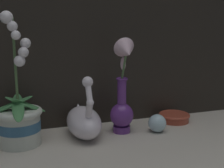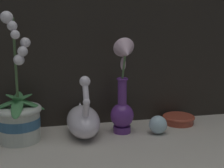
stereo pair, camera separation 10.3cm
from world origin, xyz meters
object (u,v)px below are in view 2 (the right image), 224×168
at_px(swan_figurine, 83,119).
at_px(amber_dish, 178,119).
at_px(glass_sphere, 158,125).
at_px(blue_vase, 123,97).
at_px(orchid_potted_plant, 19,115).

height_order(swan_figurine, amber_dish, swan_figurine).
xyz_separation_m(swan_figurine, amber_dish, (0.36, 0.04, -0.04)).
xyz_separation_m(glass_sphere, amber_dish, (0.11, 0.08, -0.01)).
bearing_deg(blue_vase, swan_figurine, 174.99).
bearing_deg(orchid_potted_plant, blue_vase, -1.54).
relative_size(orchid_potted_plant, swan_figurine, 1.90).
bearing_deg(amber_dish, blue_vase, -166.45).
xyz_separation_m(blue_vase, glass_sphere, (0.12, -0.03, -0.10)).
bearing_deg(orchid_potted_plant, amber_dish, 4.67).
bearing_deg(glass_sphere, amber_dish, 36.35).
bearing_deg(blue_vase, orchid_potted_plant, 178.46).
distance_m(orchid_potted_plant, glass_sphere, 0.46).
bearing_deg(orchid_potted_plant, swan_figurine, 0.74).
relative_size(orchid_potted_plant, blue_vase, 1.25).
bearing_deg(glass_sphere, swan_figurine, 170.95).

